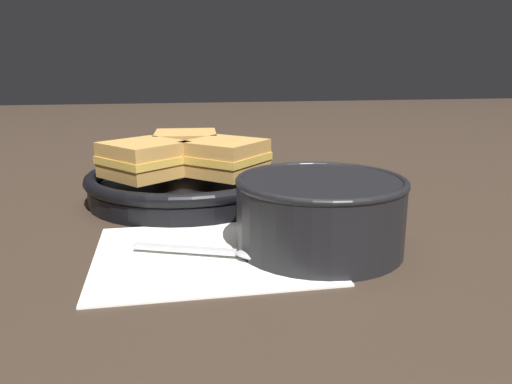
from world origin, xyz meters
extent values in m
plane|color=#382B21|center=(0.00, 0.00, 0.00)|extent=(4.00, 4.00, 0.00)
cube|color=white|center=(-0.05, -0.04, 0.00)|extent=(0.23, 0.20, 0.00)
cylinder|color=black|center=(0.07, -0.04, 0.04)|extent=(0.17, 0.17, 0.07)
cylinder|color=orange|center=(0.07, -0.04, 0.06)|extent=(0.15, 0.15, 0.01)
torus|color=black|center=(0.07, -0.04, 0.07)|extent=(0.17, 0.17, 0.01)
cube|color=#B7B7BC|center=(-0.07, -0.04, 0.01)|extent=(0.10, 0.05, 0.01)
ellipsoid|color=#B7B7BC|center=(0.00, -0.07, 0.01)|extent=(0.06, 0.04, 0.01)
cylinder|color=black|center=(-0.06, 0.18, 0.01)|extent=(0.27, 0.27, 0.02)
torus|color=black|center=(-0.06, 0.18, 0.03)|extent=(0.28, 0.28, 0.02)
cube|color=black|center=(-0.15, 0.35, 0.03)|extent=(0.08, 0.12, 0.01)
cube|color=#C18E47|center=(-0.01, 0.15, 0.05)|extent=(0.13, 0.13, 0.02)
cube|color=gold|center=(-0.01, 0.15, 0.07)|extent=(0.13, 0.13, 0.01)
cube|color=#C18E47|center=(-0.01, 0.15, 0.08)|extent=(0.13, 0.13, 0.02)
cube|color=#C18E47|center=(-0.05, 0.24, 0.05)|extent=(0.10, 0.10, 0.02)
cube|color=gold|center=(-0.05, 0.24, 0.07)|extent=(0.10, 0.10, 0.01)
cube|color=#C18E47|center=(-0.05, 0.24, 0.08)|extent=(0.10, 0.10, 0.02)
cube|color=#C18E47|center=(-0.11, 0.15, 0.05)|extent=(0.13, 0.13, 0.02)
cube|color=gold|center=(-0.11, 0.15, 0.07)|extent=(0.13, 0.13, 0.01)
cube|color=#C18E47|center=(-0.11, 0.15, 0.08)|extent=(0.13, 0.13, 0.02)
camera|label=1|loc=(-0.09, -0.51, 0.19)|focal=35.00mm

